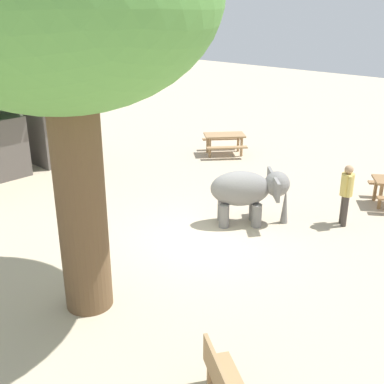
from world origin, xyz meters
TOP-DOWN VIEW (x-y plane):
  - ground_plane at (0.00, 0.00)m, footprint 60.00×60.00m
  - elephant at (1.56, -0.20)m, footprint 1.92×1.92m
  - person_handler at (3.18, -2.07)m, footprint 0.41×0.37m
  - picnic_table_far at (5.92, 4.18)m, footprint 2.10×2.10m
  - market_stall_white at (1.28, 8.22)m, footprint 2.50×2.50m

SIDE VIEW (x-z plane):
  - ground_plane at x=0.00m, z-range 0.00..0.00m
  - picnic_table_far at x=5.92m, z-range 0.20..0.98m
  - elephant at x=1.56m, z-range 0.20..1.63m
  - person_handler at x=3.18m, z-range 0.14..1.76m
  - market_stall_white at x=1.28m, z-range -0.12..2.40m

